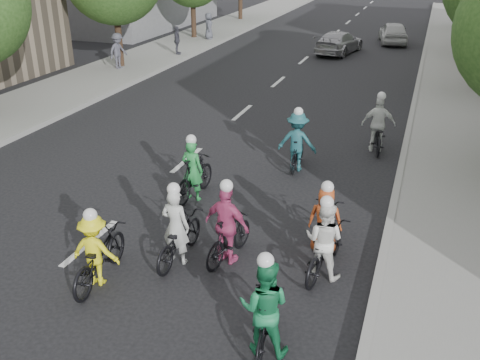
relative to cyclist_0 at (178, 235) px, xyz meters
The scene contains 19 objects.
ground 2.18m from the cyclist_0, behind, with size 120.00×120.00×0.00m, color black.
sidewalk_left 14.18m from the cyclist_0, 135.46° to the left, with size 4.00×80.00×0.15m, color gray.
curb_left 12.87m from the cyclist_0, 129.35° to the left, with size 0.18×80.00×0.18m, color #999993.
sidewalk_right 11.57m from the cyclist_0, 59.33° to the left, with size 4.00×80.00×0.15m, color gray.
curb_right 10.71m from the cyclist_0, 68.35° to the left, with size 0.18×80.00×0.18m, color #999993.
cyclist_0 is the anchor object (origin of this frame).
cyclist_1 3.07m from the cyclist_0, 38.16° to the right, with size 0.88×1.68×1.81m.
cyclist_2 1.62m from the cyclist_0, 132.95° to the right, with size 0.97×2.02×1.59m.
cyclist_3 1.01m from the cyclist_0, 17.97° to the left, with size 1.05×1.71×1.83m.
cyclist_4 3.05m from the cyclist_0, 27.28° to the left, with size 0.73×1.76×1.60m.
cyclist_5 2.87m from the cyclist_0, 107.58° to the left, with size 0.69×1.86×1.71m.
cyclist_6 2.91m from the cyclist_0, ahead, with size 0.94×1.96×1.71m.
cyclist_7 5.49m from the cyclist_0, 78.18° to the left, with size 1.10×1.55×1.84m.
cyclist_8 8.25m from the cyclist_0, 67.95° to the left, with size 1.06×1.97×1.87m.
follow_car_lead 22.49m from the cyclist_0, 91.74° to the left, with size 1.72×4.23×1.23m, color #ADACB1.
follow_car_trail 26.79m from the cyclist_0, 85.84° to the left, with size 1.56×3.88×1.32m, color silver.
spectator_0 17.55m from the cyclist_0, 124.98° to the left, with size 1.10×0.63×1.70m, color #50505E.
spectator_1 20.54m from the cyclist_0, 115.63° to the left, with size 0.87×0.36×1.49m, color #464651.
spectator_2 25.30m from the cyclist_0, 111.13° to the left, with size 0.78×0.51×1.60m, color #555763.
Camera 1 is at (6.39, -8.31, 6.02)m, focal length 40.00 mm.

